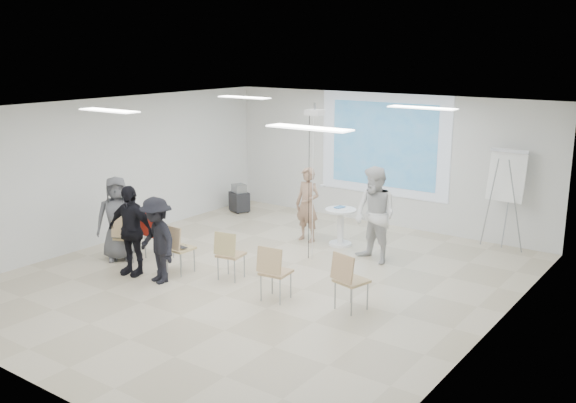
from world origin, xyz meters
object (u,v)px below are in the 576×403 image
Objects in this scene: audience_outer at (117,214)px; audience_left at (130,224)px; pedestal_table at (341,225)px; chair_center at (229,251)px; chair_left_inner at (177,245)px; audience_mid at (157,235)px; av_cart at (239,199)px; chair_right_inner at (273,269)px; chair_left_mid at (155,229)px; chair_right_far at (348,277)px; player_left at (308,200)px; laptop at (181,246)px; chair_far_left at (126,234)px; player_right at (375,210)px; flipchart_easel at (507,177)px.

audience_left is at bearing -74.73° from audience_outer.
chair_center is (-0.52, -2.90, 0.09)m from pedestal_table.
audience_mid is at bearing -85.62° from chair_left_inner.
audience_mid reaches higher than chair_left_inner.
chair_right_inner is at bearing -21.56° from av_cart.
chair_right_far is at bearing 7.29° from chair_left_mid.
audience_outer is (-4.85, -0.43, 0.35)m from chair_right_far.
player_left is 5.35× the size of laptop.
av_cart is at bearing 116.49° from chair_left_inner.
chair_far_left is 1.00× the size of chair_left_inner.
chair_left_mid is 1.31m from audience_mid.
player_left is 3.86m from audience_outer.
chair_right_inner is 0.99× the size of chair_right_far.
audience_mid is (-0.94, -0.79, 0.33)m from chair_center.
chair_right_inner is 0.50× the size of audience_left.
chair_far_left reaches higher than pedestal_table.
chair_center is at bearing -100.16° from pedestal_table.
chair_left_mid is (-3.50, -2.33, -0.42)m from player_right.
chair_left_inner is 0.97× the size of chair_right_inner.
chair_left_mid reaches higher than chair_center.
flipchart_easel is (3.31, 4.60, 0.97)m from chair_center.
player_right is 2.24× the size of chair_left_inner.
laptop is 0.19× the size of audience_mid.
chair_left_inner is 0.59m from audience_mid.
av_cart is (-2.76, 1.05, -0.57)m from player_left.
chair_right_far is at bearing -12.05° from av_cart.
audience_outer reaches higher than pedestal_table.
chair_center is at bearing 17.12° from chair_left_inner.
chair_right_far is at bearing 2.53° from audience_left.
chair_right_inner is (1.42, -3.07, -0.34)m from player_left.
chair_left_mid reaches higher than chair_right_inner.
audience_outer is at bearing -128.57° from player_right.
audience_outer reaches higher than player_left.
flipchart_easel reaches higher than player_right.
player_left is 3.81m from audience_left.
audience_mid is 1.59m from audience_outer.
laptop is at bearing -42.31° from audience_outer.
chair_right_far is 0.52× the size of audience_outer.
chair_right_far is at bearing 10.88° from chair_right_inner.
chair_right_inner reaches higher than chair_far_left.
pedestal_table is 0.46× the size of audience_mid.
pedestal_table is 3.40m from chair_right_far.
chair_left_inner is 1.02× the size of chair_center.
audience_outer is (-4.05, -2.75, -0.11)m from player_right.
pedestal_table is 0.45× the size of player_left.
flipchart_easel reaches higher than chair_right_inner.
chair_right_far is 0.55× the size of audience_mid.
av_cart is (-2.97, 3.81, -0.21)m from chair_center.
av_cart is (-1.99, 4.10, -0.22)m from chair_left_inner.
player_right is 4.05m from audience_mid.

